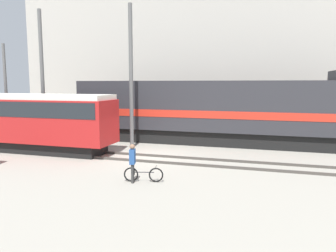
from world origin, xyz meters
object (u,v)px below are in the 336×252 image
object	(u,v)px
freight_locomotive	(219,111)
utility_pole_right	(131,77)
bicycle	(144,175)
utility_pole_center	(42,77)
utility_pole_left	(6,93)
streetcar	(29,119)
person	(132,159)

from	to	relation	value
freight_locomotive	utility_pole_right	distance (m)	6.50
bicycle	utility_pole_center	size ratio (longest dim) A/B	0.18
utility_pole_left	utility_pole_right	size ratio (longest dim) A/B	0.77
utility_pole_center	bicycle	bearing A→B (deg)	-34.15
utility_pole_left	freight_locomotive	bearing A→B (deg)	10.89
bicycle	utility_pole_right	distance (m)	8.94
utility_pole_right	freight_locomotive	bearing A→B (deg)	29.07
utility_pole_left	streetcar	bearing A→B (deg)	-34.19
streetcar	utility_pole_right	world-z (taller)	utility_pole_right
streetcar	utility_pole_center	size ratio (longest dim) A/B	1.20
freight_locomotive	streetcar	world-z (taller)	freight_locomotive
person	utility_pole_center	xyz separation A→B (m)	(-9.91, 7.24, 3.65)
bicycle	utility_pole_center	xyz separation A→B (m)	(-10.31, 7.00, 4.35)
freight_locomotive	utility_pole_right	xyz separation A→B (m)	(-5.31, -2.95, 2.31)
bicycle	person	distance (m)	0.84
bicycle	utility_pole_right	world-z (taller)	utility_pole_right
streetcar	bicycle	xyz separation A→B (m)	(9.20, -4.04, -1.73)
utility_pole_center	utility_pole_right	xyz separation A→B (m)	(6.80, 0.00, -0.04)
freight_locomotive	utility_pole_right	size ratio (longest dim) A/B	2.19
bicycle	person	world-z (taller)	person
streetcar	utility_pole_left	bearing A→B (deg)	145.81
utility_pole_right	utility_pole_center	bearing A→B (deg)	180.00
streetcar	person	xyz separation A→B (m)	(8.80, -4.28, -1.03)
freight_locomotive	bicycle	xyz separation A→B (m)	(-1.80, -9.95, -2.01)
utility_pole_center	utility_pole_right	world-z (taller)	utility_pole_center
person	utility_pole_left	world-z (taller)	utility_pole_left
bicycle	utility_pole_right	size ratio (longest dim) A/B	0.18
utility_pole_center	person	bearing A→B (deg)	-36.14
utility_pole_left	person	bearing A→B (deg)	-28.83
utility_pole_center	utility_pole_left	bearing A→B (deg)	180.00
utility_pole_left	utility_pole_center	size ratio (longest dim) A/B	0.76
bicycle	utility_pole_left	world-z (taller)	utility_pole_left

